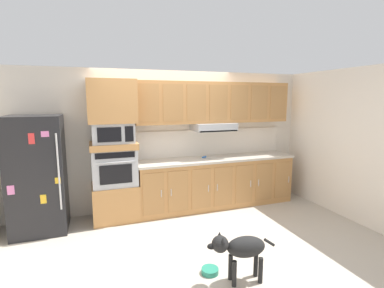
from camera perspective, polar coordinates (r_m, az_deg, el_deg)
ground_plane at (r=4.64m, az=-1.79°, el=-16.53°), size 9.60×9.60×0.00m
back_kitchen_wall at (r=5.31m, az=-5.47°, el=0.86°), size 6.20×0.12×2.50m
side_panel_right at (r=5.74m, az=25.87°, el=0.60°), size 0.12×7.10×2.50m
refrigerator at (r=4.87m, az=-28.43°, el=-5.37°), size 0.76×0.73×1.76m
oven_base_cabinet at (r=5.05m, az=-14.94°, el=-10.97°), size 0.74×0.62×0.60m
built_in_oven at (r=4.88m, az=-15.22°, el=-4.33°), size 0.70×0.62×0.60m
appliance_mid_shelf at (r=4.81m, az=-15.39°, el=-0.27°), size 0.74×0.62×0.10m
microwave at (r=4.78m, az=-15.49°, el=2.21°), size 0.64×0.54×0.32m
appliance_upper_cabinet at (r=4.75m, az=-15.75°, el=8.21°), size 0.74×0.62×0.68m
lower_cabinet_run at (r=5.43m, az=4.90°, el=-7.70°), size 2.94×0.63×0.88m
countertop_slab at (r=5.32m, az=4.95°, el=-2.94°), size 2.98×0.64×0.04m
backsplash_panel at (r=5.53m, az=3.77°, el=0.37°), size 2.98×0.02×0.50m
upper_cabinet_with_hood at (r=5.32m, az=4.53°, el=7.94°), size 2.94×0.48×0.88m
screwdriver at (r=5.29m, az=2.52°, el=-2.62°), size 0.16×0.16×0.03m
dog at (r=3.34m, az=9.67°, el=-19.80°), size 0.77×0.29×0.58m
dog_food_bowl at (r=3.62m, az=3.61°, el=-23.90°), size 0.20×0.20×0.06m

